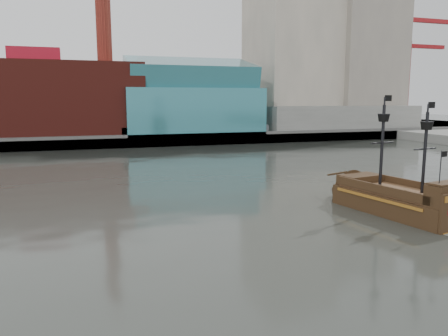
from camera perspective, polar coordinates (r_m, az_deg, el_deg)
name	(u,v)px	position (r m, az deg, el deg)	size (l,w,h in m)	color
ground	(297,240)	(31.28, 9.56, -9.25)	(400.00, 400.00, 0.00)	#282B26
promenade_far	(135,132)	(119.32, -11.58, 4.66)	(220.00, 60.00, 2.00)	slate
seawall	(152,141)	(90.17, -9.32, 3.55)	(220.00, 1.00, 2.60)	#4C4C49
skyline	(157,38)	(113.37, -8.78, 16.45)	(149.00, 45.00, 62.00)	brown
crane_a	(406,67)	(142.78, 22.71, 12.12)	(22.50, 4.00, 32.25)	slate
crane_b	(408,81)	(156.42, 22.90, 10.48)	(19.10, 4.00, 26.25)	slate
pirate_ship	(400,203)	(40.26, 22.02, -4.21)	(6.63, 14.93, 10.79)	black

